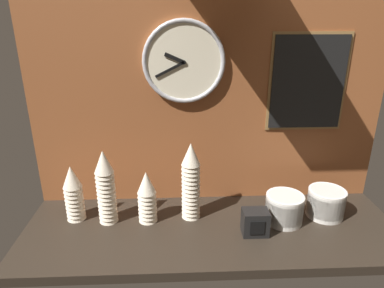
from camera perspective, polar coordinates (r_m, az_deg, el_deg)
name	(u,v)px	position (r m, az deg, el deg)	size (l,w,h in m)	color
ground_plane	(211,230)	(1.53, 3.26, -14.09)	(1.60, 0.56, 0.04)	black
wall_tiled_back	(208,93)	(1.55, 2.70, 8.56)	(1.60, 0.03, 1.05)	brown
cup_stack_far_left	(73,193)	(1.59, -19.15, -7.73)	(0.08, 0.08, 0.26)	beige
cup_stack_center_left	(147,197)	(1.50, -7.51, -8.72)	(0.08, 0.08, 0.24)	beige
cup_stack_center	(191,181)	(1.49, -0.20, -6.23)	(0.08, 0.08, 0.35)	beige
cup_stack_left	(106,187)	(1.51, -14.18, -6.97)	(0.08, 0.08, 0.33)	beige
bowl_stack_far_right	(326,202)	(1.66, 21.42, -9.02)	(0.16, 0.16, 0.13)	beige
bowl_stack_right	(284,208)	(1.56, 15.11, -10.22)	(0.16, 0.16, 0.13)	beige
wall_clock	(184,62)	(1.49, -1.38, 13.49)	(0.35, 0.03, 0.35)	beige
menu_board	(308,83)	(1.62, 18.75, 9.64)	(0.35, 0.01, 0.44)	olive
napkin_dispenser	(255,222)	(1.47, 10.49, -12.71)	(0.11, 0.08, 0.11)	black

